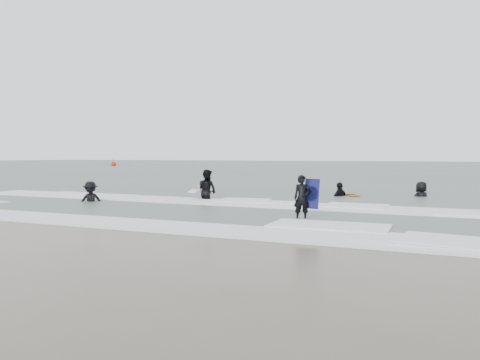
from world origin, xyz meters
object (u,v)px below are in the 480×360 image
at_px(surfer_breaker, 91,203).
at_px(surfer_right_far, 421,197).
at_px(surfer_right_near, 340,197).
at_px(buoy, 114,164).
at_px(surfer_wading, 207,200).
at_px(surfer_centre, 302,220).

xyz_separation_m(surfer_breaker, surfer_right_far, (13.04, 8.80, 0.00)).
bearing_deg(surfer_breaker, surfer_right_near, 10.32).
bearing_deg(surfer_breaker, buoy, 100.86).
xyz_separation_m(surfer_wading, surfer_breaker, (-4.10, -3.12, 0.00)).
xyz_separation_m(surfer_centre, surfer_right_near, (-0.71, 8.84, 0.00)).
bearing_deg(surfer_breaker, surfer_right_far, 6.08).
relative_size(surfer_right_far, buoy, 1.18).
bearing_deg(surfer_wading, surfer_centre, 158.77).
bearing_deg(surfer_right_near, surfer_wading, -22.78).
height_order(surfer_right_near, surfer_right_far, surfer_right_far).
bearing_deg(surfer_right_far, surfer_wading, -20.61).
xyz_separation_m(surfer_right_far, buoy, (-58.54, 47.77, 0.42)).
distance_m(surfer_wading, surfer_right_far, 10.60).
distance_m(surfer_wading, surfer_right_near, 6.73).
relative_size(surfer_breaker, buoy, 1.09).
distance_m(surfer_centre, surfer_right_far, 10.71).
height_order(surfer_wading, surfer_right_near, surfer_wading).
height_order(surfer_right_near, buoy, buoy).
height_order(surfer_wading, surfer_breaker, surfer_wading).
relative_size(surfer_centre, surfer_wading, 0.74).
xyz_separation_m(surfer_centre, surfer_breaker, (-10.04, 1.48, 0.00)).
height_order(surfer_breaker, buoy, buoy).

